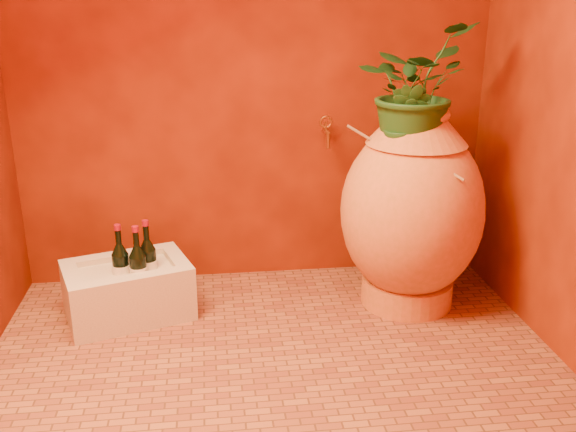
{
  "coord_description": "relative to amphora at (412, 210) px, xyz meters",
  "views": [
    {
      "loc": [
        -0.25,
        -2.38,
        1.52
      ],
      "look_at": [
        0.1,
        0.35,
        0.56
      ],
      "focal_mm": 40.0,
      "sensor_mm": 36.0,
      "label": 1
    }
  ],
  "objects": [
    {
      "name": "wine_bottle_b",
      "position": [
        -1.34,
        -0.04,
        -0.23
      ],
      "size": [
        0.08,
        0.08,
        0.34
      ],
      "color": "black",
      "rests_on": "stone_basin"
    },
    {
      "name": "floor",
      "position": [
        -0.74,
        -0.53,
        -0.5
      ],
      "size": [
        2.5,
        2.5,
        0.0
      ],
      "primitive_type": "plane",
      "color": "brown",
      "rests_on": "ground"
    },
    {
      "name": "amphora",
      "position": [
        0.0,
        0.0,
        0.0
      ],
      "size": [
        0.74,
        0.74,
        1.01
      ],
      "rotation": [
        0.0,
        0.0,
        0.05
      ],
      "color": "#D6743C",
      "rests_on": "floor"
    },
    {
      "name": "plant_main",
      "position": [
        -0.03,
        0.01,
        0.6
      ],
      "size": [
        0.71,
        0.71,
        0.6
      ],
      "primitive_type": "imported",
      "rotation": [
        0.0,
        0.0,
        0.78
      ],
      "color": "#19471B",
      "rests_on": "amphora"
    },
    {
      "name": "wall_tap",
      "position": [
        -0.36,
        0.39,
        0.33
      ],
      "size": [
        0.07,
        0.14,
        0.16
      ],
      "color": "#9C6024",
      "rests_on": "wall_back"
    },
    {
      "name": "wine_bottle_a",
      "position": [
        -1.43,
        -0.0,
        -0.23
      ],
      "size": [
        0.08,
        0.08,
        0.34
      ],
      "color": "black",
      "rests_on": "stone_basin"
    },
    {
      "name": "wall_back",
      "position": [
        -0.74,
        0.47,
        0.75
      ],
      "size": [
        2.5,
        0.02,
        2.5
      ],
      "primitive_type": "cube",
      "color": "#4E1304",
      "rests_on": "ground"
    },
    {
      "name": "wine_bottle_c",
      "position": [
        -1.3,
        0.04,
        -0.23
      ],
      "size": [
        0.08,
        0.08,
        0.34
      ],
      "color": "black",
      "rests_on": "stone_basin"
    },
    {
      "name": "plant_side",
      "position": [
        -0.08,
        -0.08,
        0.44
      ],
      "size": [
        0.27,
        0.28,
        0.39
      ],
      "primitive_type": "imported",
      "rotation": [
        0.0,
        0.0,
        -0.8
      ],
      "color": "#19471B",
      "rests_on": "amphora"
    },
    {
      "name": "stone_basin",
      "position": [
        -1.41,
        0.03,
        -0.37
      ],
      "size": [
        0.68,
        0.57,
        0.27
      ],
      "rotation": [
        0.0,
        0.0,
        0.31
      ],
      "color": "beige",
      "rests_on": "floor"
    }
  ]
}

